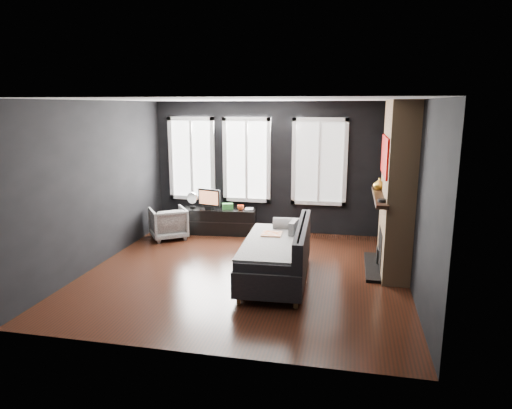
% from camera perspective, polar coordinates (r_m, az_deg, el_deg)
% --- Properties ---
extents(floor, '(5.00, 5.00, 0.00)m').
position_cam_1_polar(floor, '(7.40, -1.25, -8.43)').
color(floor, black).
rests_on(floor, ground).
extents(ceiling, '(5.00, 5.00, 0.00)m').
position_cam_1_polar(ceiling, '(6.92, -1.35, 12.98)').
color(ceiling, white).
rests_on(ceiling, ground).
extents(wall_back, '(5.00, 0.02, 2.70)m').
position_cam_1_polar(wall_back, '(9.45, 2.14, 4.61)').
color(wall_back, black).
rests_on(wall_back, ground).
extents(wall_left, '(0.02, 5.00, 2.70)m').
position_cam_1_polar(wall_left, '(7.97, -19.10, 2.47)').
color(wall_left, black).
rests_on(wall_left, ground).
extents(wall_right, '(0.02, 5.00, 2.70)m').
position_cam_1_polar(wall_right, '(6.92, 19.32, 1.03)').
color(wall_right, black).
rests_on(wall_right, ground).
extents(windows, '(4.00, 0.16, 1.76)m').
position_cam_1_polar(windows, '(9.42, -0.59, 10.87)').
color(windows, white).
rests_on(windows, wall_back).
extents(fireplace, '(0.70, 1.62, 2.70)m').
position_cam_1_polar(fireplace, '(7.48, 17.23, 1.99)').
color(fireplace, '#93724C').
rests_on(fireplace, floor).
extents(sofa, '(1.13, 2.13, 0.90)m').
position_cam_1_polar(sofa, '(6.94, 2.48, -5.93)').
color(sofa, '#262629').
rests_on(sofa, floor).
extents(stripe_pillow, '(0.12, 0.38, 0.37)m').
position_cam_1_polar(stripe_pillow, '(7.27, 4.70, -3.48)').
color(stripe_pillow, gray).
rests_on(stripe_pillow, sofa).
extents(armchair, '(0.91, 0.90, 0.69)m').
position_cam_1_polar(armchair, '(9.27, -10.91, -2.10)').
color(armchair, silver).
rests_on(armchair, floor).
extents(media_console, '(1.56, 0.60, 0.52)m').
position_cam_1_polar(media_console, '(9.52, -4.62, -2.06)').
color(media_console, black).
rests_on(media_console, floor).
extents(monitor, '(0.53, 0.24, 0.46)m').
position_cam_1_polar(monitor, '(9.43, -5.87, 0.87)').
color(monitor, black).
rests_on(monitor, media_console).
extents(desk_fan, '(0.28, 0.28, 0.33)m').
position_cam_1_polar(desk_fan, '(9.58, -7.97, 0.59)').
color(desk_fan, '#9F9F9F').
rests_on(desk_fan, media_console).
extents(mug, '(0.14, 0.12, 0.13)m').
position_cam_1_polar(mug, '(9.29, -1.95, -0.29)').
color(mug, '#F6521E').
rests_on(mug, media_console).
extents(book, '(0.16, 0.04, 0.22)m').
position_cam_1_polar(book, '(9.35, -1.37, 0.08)').
color(book, '#BCAB93').
rests_on(book, media_console).
extents(storage_box, '(0.25, 0.20, 0.12)m').
position_cam_1_polar(storage_box, '(9.39, -3.56, -0.22)').
color(storage_box, '#2F7A30').
rests_on(storage_box, media_console).
extents(mantel_vase, '(0.22, 0.23, 0.19)m').
position_cam_1_polar(mantel_vase, '(7.91, 15.13, 2.48)').
color(mantel_vase, gold).
rests_on(mantel_vase, fireplace).
extents(mantel_clock, '(0.14, 0.14, 0.04)m').
position_cam_1_polar(mantel_clock, '(6.94, 15.53, 0.48)').
color(mantel_clock, black).
rests_on(mantel_clock, fireplace).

